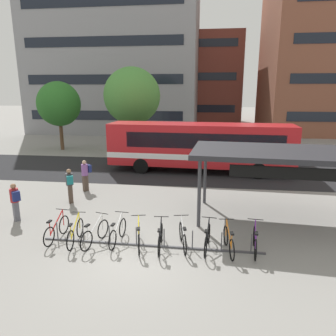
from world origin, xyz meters
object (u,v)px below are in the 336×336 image
object	(u,v)px
parked_bicycle_white_2	(95,234)
parked_bicycle_black_5	(160,239)
parked_bicycle_red_0	(57,230)
parked_bicycle_white_6	(183,237)
city_bus	(199,145)
parked_bicycle_yellow_4	(139,237)
commuter_navy_pack_1	(15,200)
parked_bicycle_orange_8	(229,242)
parked_bicycle_purple_9	(255,242)
commuter_navy_pack_2	(85,173)
parked_bicycle_black_7	(207,239)
street_tree_0	(132,96)
parked_bicycle_yellow_1	(75,233)
parked_bicycle_white_3	(118,233)
transit_shelter	(280,155)
commuter_teal_pack_0	(70,184)
street_tree_1	(59,104)

from	to	relation	value
parked_bicycle_white_2	parked_bicycle_black_5	distance (m)	2.34
parked_bicycle_red_0	parked_bicycle_white_6	world-z (taller)	same
city_bus	parked_bicycle_white_2	distance (m)	11.33
parked_bicycle_yellow_4	parked_bicycle_white_6	bearing A→B (deg)	-95.23
parked_bicycle_yellow_4	parked_bicycle_black_5	distance (m)	0.76
commuter_navy_pack_1	parked_bicycle_black_5	bearing A→B (deg)	-153.55
parked_bicycle_orange_8	city_bus	bearing A→B (deg)	-0.75
parked_bicycle_yellow_4	parked_bicycle_purple_9	size ratio (longest dim) A/B	0.98
parked_bicycle_red_0	parked_bicycle_black_5	bearing A→B (deg)	-89.26
city_bus	commuter_navy_pack_1	bearing A→B (deg)	54.56
city_bus	commuter_navy_pack_2	distance (m)	7.76
parked_bicycle_white_2	parked_bicycle_black_7	bearing A→B (deg)	-74.81
street_tree_0	commuter_navy_pack_2	bearing A→B (deg)	-90.11
parked_bicycle_yellow_1	parked_bicycle_orange_8	world-z (taller)	same
street_tree_0	parked_bicycle_white_6	bearing A→B (deg)	-71.12
parked_bicycle_white_3	commuter_navy_pack_2	distance (m)	6.57
parked_bicycle_purple_9	parked_bicycle_white_3	bearing A→B (deg)	94.81
transit_shelter	commuter_navy_pack_1	world-z (taller)	transit_shelter
parked_bicycle_black_7	city_bus	bearing A→B (deg)	9.35
city_bus	parked_bicycle_black_5	xyz separation A→B (m)	(-0.96, -10.80, -1.39)
parked_bicycle_white_6	commuter_teal_pack_0	xyz separation A→B (m)	(-5.72, 3.70, 0.59)
parked_bicycle_white_3	commuter_navy_pack_1	world-z (taller)	commuter_navy_pack_1
parked_bicycle_purple_9	commuter_navy_pack_1	bearing A→B (deg)	87.07
parked_bicycle_purple_9	street_tree_1	size ratio (longest dim) A/B	0.28
parked_bicycle_purple_9	commuter_navy_pack_1	size ratio (longest dim) A/B	1.07
parked_bicycle_yellow_4	parked_bicycle_white_6	world-z (taller)	same
parked_bicycle_purple_9	street_tree_1	world-z (taller)	street_tree_1
commuter_teal_pack_0	commuter_navy_pack_2	size ratio (longest dim) A/B	0.99
parked_bicycle_white_3	parked_bicycle_white_2	bearing A→B (deg)	107.99
parked_bicycle_orange_8	street_tree_1	bearing A→B (deg)	31.35
transit_shelter	street_tree_0	size ratio (longest dim) A/B	0.99
commuter_teal_pack_0	parked_bicycle_black_5	bearing A→B (deg)	-158.83
city_bus	parked_bicycle_black_7	world-z (taller)	city_bus
parked_bicycle_red_0	parked_bicycle_purple_9	size ratio (longest dim) A/B	1.00
parked_bicycle_white_2	parked_bicycle_white_6	xyz separation A→B (m)	(3.09, 0.16, 0.00)
parked_bicycle_white_2	parked_bicycle_purple_9	size ratio (longest dim) A/B	0.98
commuter_navy_pack_1	parked_bicycle_black_7	bearing A→B (deg)	-149.80
parked_bicycle_black_7	parked_bicycle_purple_9	bearing A→B (deg)	-82.79
commuter_navy_pack_1	street_tree_1	distance (m)	16.94
city_bus	parked_bicycle_black_5	world-z (taller)	city_bus
city_bus	parked_bicycle_yellow_1	xyz separation A→B (m)	(-4.02, -10.76, -1.39)
parked_bicycle_white_3	transit_shelter	bearing A→B (deg)	-60.36
transit_shelter	street_tree_1	world-z (taller)	street_tree_1
parked_bicycle_black_5	parked_bicycle_purple_9	xyz separation A→B (m)	(3.17, 0.17, 0.00)
parked_bicycle_yellow_4	transit_shelter	size ratio (longest dim) A/B	0.23
parked_bicycle_red_0	city_bus	bearing A→B (deg)	-20.39
city_bus	commuter_navy_pack_2	bearing A→B (deg)	42.85
parked_bicycle_yellow_4	commuter_navy_pack_2	size ratio (longest dim) A/B	1.00
parked_bicycle_yellow_4	parked_bicycle_orange_8	size ratio (longest dim) A/B	0.99
parked_bicycle_white_3	parked_bicycle_yellow_1	bearing A→B (deg)	101.94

